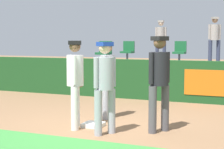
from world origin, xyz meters
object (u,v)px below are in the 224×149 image
player_runner_visitor (107,75)px  player_fielder_home (75,78)px  seat_back_center (180,51)px  spectator_capped (161,38)px  player_coach_visitor (105,81)px  first_base (93,125)px  seat_front_left (104,51)px  seat_back_left (128,50)px  spectator_hooded (215,36)px  player_umpire (159,77)px

player_runner_visitor → player_fielder_home: bearing=-15.6°
seat_back_center → spectator_capped: size_ratio=0.50×
player_coach_visitor → spectator_capped: size_ratio=1.03×
first_base → seat_front_left: size_ratio=0.48×
seat_front_left → seat_back_center: 2.95m
player_fielder_home → seat_back_center: size_ratio=2.11×
seat_back_left → spectator_capped: size_ratio=0.50×
first_base → seat_back_left: seat_back_left is taller
first_base → player_fielder_home: bearing=-137.9°
player_coach_visitor → seat_back_left: 7.91m
seat_back_left → first_base: bearing=-75.2°
player_runner_visitor → spectator_capped: 7.39m
player_runner_visitor → spectator_hooded: size_ratio=0.97×
player_coach_visitor → spectator_hooded: size_ratio=0.98×
player_coach_visitor → spectator_capped: spectator_capped is taller
player_fielder_home → player_umpire: size_ratio=0.96×
seat_front_left → seat_back_left: bearing=82.5°
player_fielder_home → player_coach_visitor: (0.75, -0.23, -0.01)m
seat_back_left → seat_back_center: 2.10m
player_umpire → spectator_hooded: bearing=-149.0°
player_runner_visitor → first_base: bearing=-1.1°
seat_back_left → spectator_capped: 1.62m
player_coach_visitor → seat_front_left: size_ratio=2.08×
player_umpire → first_base: bearing=-54.8°
spectator_capped → player_runner_visitor: bearing=90.5°
seat_front_left → spectator_hooded: 4.54m
first_base → player_fielder_home: player_fielder_home is taller
first_base → spectator_capped: (-0.82, 8.20, 1.87)m
seat_front_left → player_coach_visitor: bearing=-65.9°
seat_front_left → seat_back_left: size_ratio=1.00×
player_coach_visitor → seat_back_left: bearing=-132.5°
first_base → player_umpire: 1.72m
seat_front_left → player_fielder_home: bearing=-71.7°
player_fielder_home → seat_back_left: (-1.59, 7.31, 0.38)m
player_umpire → player_coach_visitor: bearing=-26.1°
player_coach_visitor → seat_back_center: size_ratio=2.08×
player_coach_visitor → player_umpire: 1.06m
player_runner_visitor → seat_back_center: seat_back_center is taller
player_runner_visitor → player_umpire: bearing=55.0°
seat_back_center → player_runner_visitor: bearing=-92.9°
first_base → seat_back_center: (0.24, 7.07, 1.36)m
seat_back_left → seat_back_center: bearing=-0.0°
seat_front_left → seat_back_center: (2.34, 1.80, -0.00)m
first_base → player_coach_visitor: (0.48, -0.47, 0.97)m
player_umpire → seat_back_left: bearing=-124.1°
first_base → seat_back_left: (-1.86, 7.07, 1.36)m
player_coach_visitor → spectator_capped: bearing=-141.3°
player_umpire → spectator_capped: size_ratio=1.10×
player_umpire → spectator_capped: spectator_capped is taller
seat_back_left → spectator_hooded: bearing=18.5°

